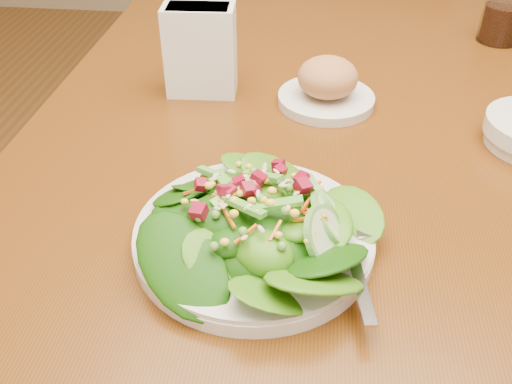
# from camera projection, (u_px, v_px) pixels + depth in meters

# --- Properties ---
(dining_table) EXTENTS (0.90, 1.40, 0.75)m
(dining_table) POSITION_uv_depth(u_px,v_px,m) (331.00, 186.00, 0.88)
(dining_table) COLOR #5B2B10
(dining_table) RESTS_ON ground_plane
(chair_far) EXTENTS (0.50, 0.50, 0.84)m
(chair_far) POSITION_uv_depth(u_px,v_px,m) (386.00, 53.00, 1.78)
(chair_far) COLOR #47200E
(chair_far) RESTS_ON ground_plane
(salad_plate) EXTENTS (0.26, 0.26, 0.08)m
(salad_plate) POSITION_uv_depth(u_px,v_px,m) (262.00, 225.00, 0.60)
(salad_plate) COLOR silver
(salad_plate) RESTS_ON dining_table
(bread_plate) EXTENTS (0.15, 0.15, 0.07)m
(bread_plate) POSITION_uv_depth(u_px,v_px,m) (327.00, 86.00, 0.86)
(bread_plate) COLOR silver
(bread_plate) RESTS_ON dining_table
(drinking_glass) EXTENTS (0.08, 0.08, 0.14)m
(drinking_glass) POSITION_uv_depth(u_px,v_px,m) (505.00, 11.00, 1.04)
(drinking_glass) COLOR silver
(drinking_glass) RESTS_ON dining_table
(napkin_holder) EXTENTS (0.11, 0.06, 0.14)m
(napkin_holder) POSITION_uv_depth(u_px,v_px,m) (200.00, 48.00, 0.87)
(napkin_holder) COLOR white
(napkin_holder) RESTS_ON dining_table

